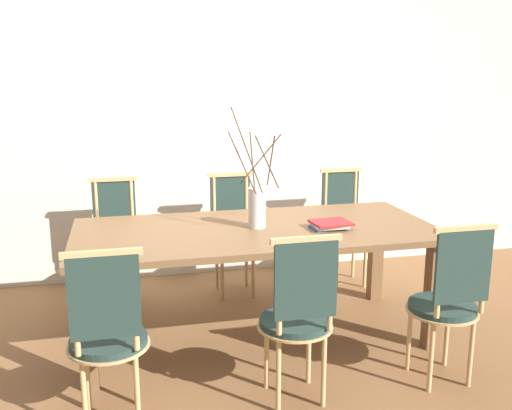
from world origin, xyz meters
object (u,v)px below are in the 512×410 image
object	(u,v)px
chair_far_center	(344,223)
vase_centerpiece	(257,205)
dining_table	(256,242)
book_stack	(330,225)
chair_near_center	(448,299)

from	to	relation	value
chair_far_center	vase_centerpiece	xyz separation A→B (m)	(-0.93, -0.80, 0.38)
chair_far_center	vase_centerpiece	bearing A→B (deg)	41.00
dining_table	book_stack	size ratio (longest dim) A/B	8.76
book_stack	chair_near_center	bearing A→B (deg)	-58.57
dining_table	chair_near_center	world-z (taller)	chair_near_center
chair_far_center	chair_near_center	bearing A→B (deg)	88.07
dining_table	book_stack	bearing A→B (deg)	-14.59
dining_table	chair_near_center	bearing A→B (deg)	-42.90
vase_centerpiece	chair_far_center	bearing A→B (deg)	41.00
chair_near_center	vase_centerpiece	distance (m)	1.26
chair_near_center	vase_centerpiece	world-z (taller)	vase_centerpiece
chair_near_center	chair_far_center	size ratio (longest dim) A/B	1.00
chair_far_center	book_stack	bearing A→B (deg)	62.69
chair_near_center	book_stack	xyz separation A→B (m)	(-0.43, 0.70, 0.26)
dining_table	vase_centerpiece	world-z (taller)	vase_centerpiece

